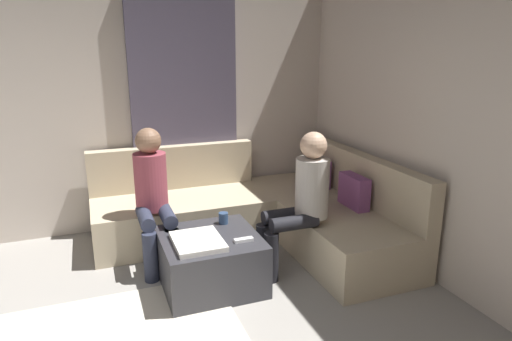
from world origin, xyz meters
The scene contains 9 objects.
wall_left centered at (-2.94, 0.00, 1.35)m, with size 0.12×6.00×2.70m, color beige.
curtain_panel centered at (-2.84, 1.30, 1.25)m, with size 0.06×1.10×2.50m, color #595166.
sectional_couch centered at (-2.08, 1.88, 0.28)m, with size 2.10×2.55×0.87m.
ottoman centered at (-1.39, 1.15, 0.21)m, with size 0.76×0.76×0.42m, color #333338.
folded_blanket centered at (-1.29, 1.03, 0.44)m, with size 0.44×0.36×0.04m, color white.
coffee_mug centered at (-1.61, 1.33, 0.47)m, with size 0.08×0.08×0.10m, color #334C72.
game_remote centered at (-1.21, 1.37, 0.43)m, with size 0.05×0.15×0.02m, color white.
person_on_couch_back centered at (-1.37, 1.93, 0.66)m, with size 0.30×0.60×1.20m.
person_on_couch_side centered at (-1.93, 0.80, 0.66)m, with size 0.60×0.30×1.20m.
Camera 1 is at (1.77, 0.34, 1.86)m, focal length 31.37 mm.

